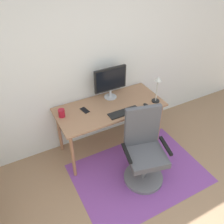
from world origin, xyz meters
The scene contains 10 objects.
wall_back centered at (0.00, 2.20, 1.30)m, with size 6.00×0.10×2.60m, color silver.
area_rug centered at (0.11, 1.13, 0.00)m, with size 1.73×1.22×0.01m, color #7D408D.
desk centered at (0.01, 1.79, 0.68)m, with size 1.48×0.67×0.75m.
monitor centered at (0.12, 1.99, 1.03)m, with size 0.48×0.18×0.46m.
keyboard centered at (0.11, 1.57, 0.76)m, with size 0.43×0.13×0.02m, color black.
computer_mouse centered at (0.45, 1.56, 0.77)m, with size 0.06×0.10×0.03m, color black.
coffee_cup centered at (-0.64, 1.88, 0.80)m, with size 0.09×0.09×0.11m, color maroon.
cell_phone centered at (-0.33, 1.86, 0.76)m, with size 0.07×0.14×0.01m, color black.
desk_lamp centered at (0.64, 1.60, 1.01)m, with size 0.11×0.11×0.39m.
office_chair centered at (0.13, 1.09, 0.42)m, with size 0.60×0.56×1.04m.
Camera 1 is at (-1.22, -0.59, 2.65)m, focal length 38.51 mm.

